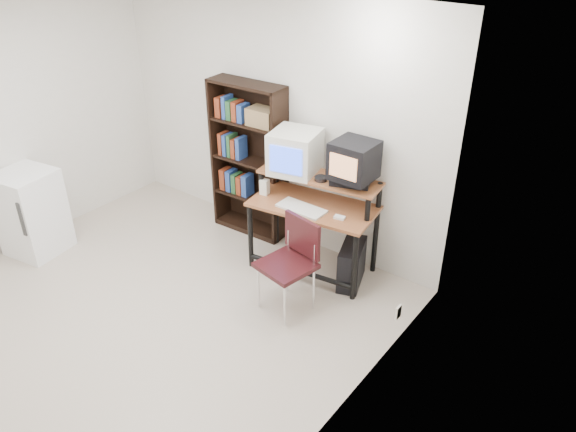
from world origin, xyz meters
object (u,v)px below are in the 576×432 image
Objects in this scene: pc_tower at (352,264)px; bookshelf at (250,157)px; computer_desk at (314,208)px; crt_tv at (354,160)px; mini_fridge at (31,212)px; school_chair at (292,256)px; crt_monitor at (295,152)px.

bookshelf reaches higher than pc_tower.
computer_desk is 3.39× the size of crt_tv.
bookshelf is 2.34m from mini_fridge.
crt_tv is (0.33, 0.14, 0.54)m from computer_desk.
computer_desk reaches higher than pc_tower.
school_chair is 0.52× the size of bookshelf.
crt_tv is at bearing 14.72° from computer_desk.
school_chair is (-0.25, -0.62, 0.33)m from pc_tower.
pc_tower is at bearing 17.44° from mini_fridge.
crt_monitor is at bearing 155.68° from pc_tower.
computer_desk is at bearing -157.10° from crt_tv.
crt_monitor is at bearing 158.13° from computer_desk.
crt_monitor is at bearing -173.53° from crt_tv.
crt_tv is 3.37m from mini_fridge.
pc_tower is at bearing -46.60° from crt_tv.
crt_monitor is 1.15× the size of pc_tower.
bookshelf is at bearing 158.73° from computer_desk.
crt_tv reaches higher than pc_tower.
mini_fridge is at bearing -158.23° from crt_monitor.
crt_tv is 0.42× the size of mini_fridge.
computer_desk is at bearing -15.68° from bookshelf.
crt_monitor is 0.57× the size of mini_fridge.
crt_tv is at bearing -6.68° from bookshelf.
school_chair is at bearing -132.04° from pc_tower.
mini_fridge is at bearing -157.66° from computer_desk.
crt_tv reaches higher than computer_desk.
bookshelf is at bearing 154.14° from crt_monitor.
crt_monitor is 1.38× the size of crt_tv.
school_chair is (0.19, -0.61, -0.15)m from computer_desk.
pc_tower is at bearing 78.36° from school_chair.
pc_tower is 1.61m from bookshelf.
crt_monitor reaches higher than school_chair.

